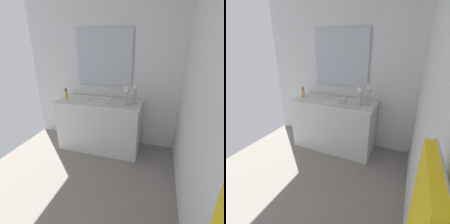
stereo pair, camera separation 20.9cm
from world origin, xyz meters
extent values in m
cube|color=gray|center=(0.00, 0.00, -0.01)|extent=(2.81, 2.63, 0.02)
cube|color=white|center=(0.00, 1.32, 1.23)|extent=(2.81, 0.04, 2.45)
cube|color=white|center=(-1.40, 0.00, 1.23)|extent=(0.04, 2.63, 2.45)
cube|color=silver|center=(-1.08, 0.08, 0.41)|extent=(0.55, 1.32, 0.82)
cube|color=silver|center=(-1.08, 0.08, 0.83)|extent=(0.58, 1.35, 0.03)
sphere|color=black|center=(-1.18, -0.60, 0.45)|extent=(0.02, 0.02, 0.02)
sphere|color=black|center=(-0.98, -0.60, 0.45)|extent=(0.02, 0.02, 0.02)
ellipsoid|color=white|center=(-1.08, 0.08, 0.80)|extent=(0.38, 0.30, 0.11)
torus|color=white|center=(-1.08, 0.08, 0.85)|extent=(0.40, 0.40, 0.02)
cylinder|color=silver|center=(-1.08, 0.27, 0.92)|extent=(0.02, 0.02, 0.14)
cube|color=silver|center=(-1.36, 0.08, 1.48)|extent=(0.02, 0.93, 0.87)
cylinder|color=#B7B2A5|center=(-1.07, 0.64, 0.85)|extent=(0.09, 0.09, 0.01)
cylinder|color=#B7B2A5|center=(-1.07, 0.64, 0.96)|extent=(0.04, 0.04, 0.23)
cylinder|color=#B7B2A5|center=(-1.07, 0.64, 1.08)|extent=(0.08, 0.08, 0.01)
cylinder|color=white|center=(-1.07, 0.64, 1.12)|extent=(0.06, 0.06, 0.07)
cylinder|color=#B7B2A5|center=(-1.01, 0.53, 0.85)|extent=(0.09, 0.09, 0.01)
cylinder|color=#B7B2A5|center=(-1.01, 0.53, 0.94)|extent=(0.04, 0.04, 0.19)
cylinder|color=#B7B2A5|center=(-1.01, 0.53, 1.04)|extent=(0.08, 0.08, 0.01)
cylinder|color=white|center=(-1.01, 0.53, 1.08)|extent=(0.06, 0.06, 0.07)
cylinder|color=#E5B259|center=(-1.04, -0.48, 0.92)|extent=(0.06, 0.06, 0.14)
cylinder|color=black|center=(-1.04, -0.48, 1.01)|extent=(0.02, 0.02, 0.04)
camera|label=1|loc=(1.26, 0.97, 1.62)|focal=26.23mm
camera|label=2|loc=(1.19, 1.17, 1.62)|focal=26.23mm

